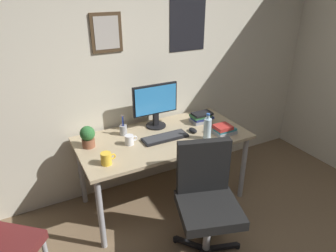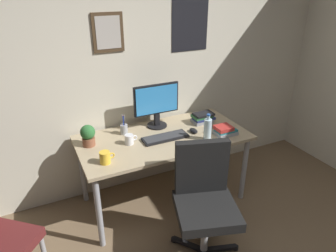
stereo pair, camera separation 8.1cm
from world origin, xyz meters
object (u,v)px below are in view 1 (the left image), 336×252
at_px(keyboard, 165,137).
at_px(coffee_mug_near, 106,159).
at_px(office_chair, 206,196).
at_px(water_bottle, 207,128).
at_px(pen_cup, 123,129).
at_px(book_stack_left, 201,117).
at_px(coffee_mug_far, 130,140).
at_px(monitor, 155,104).
at_px(computer_mouse, 193,130).
at_px(potted_plant, 88,136).
at_px(book_stack_right, 224,130).

xyz_separation_m(keyboard, coffee_mug_near, (-0.61, -0.17, 0.04)).
bearing_deg(office_chair, coffee_mug_near, 142.03).
distance_m(water_bottle, pen_cup, 0.79).
distance_m(office_chair, book_stack_left, 0.98).
bearing_deg(keyboard, coffee_mug_far, 171.86).
bearing_deg(office_chair, keyboard, 92.05).
xyz_separation_m(monitor, coffee_mug_far, (-0.37, -0.24, -0.19)).
height_order(office_chair, keyboard, office_chair).
bearing_deg(water_bottle, computer_mouse, 102.84).
height_order(computer_mouse, coffee_mug_far, coffee_mug_far).
xyz_separation_m(office_chair, pen_cup, (-0.33, 0.92, 0.25)).
height_order(potted_plant, book_stack_right, potted_plant).
height_order(office_chair, coffee_mug_far, office_chair).
bearing_deg(monitor, keyboard, -98.00).
height_order(coffee_mug_far, book_stack_right, coffee_mug_far).
xyz_separation_m(keyboard, potted_plant, (-0.66, 0.18, 0.09)).
xyz_separation_m(coffee_mug_near, pen_cup, (0.30, 0.43, 0.00)).
xyz_separation_m(coffee_mug_near, book_stack_left, (1.11, 0.33, -0.00)).
height_order(office_chair, book_stack_left, office_chair).
height_order(keyboard, coffee_mug_far, coffee_mug_far).
distance_m(computer_mouse, pen_cup, 0.66).
height_order(monitor, water_bottle, monitor).
xyz_separation_m(office_chair, book_stack_left, (0.48, 0.82, 0.25)).
bearing_deg(keyboard, office_chair, -87.95).
xyz_separation_m(keyboard, water_bottle, (0.34, -0.18, 0.09)).
xyz_separation_m(monitor, coffee_mug_near, (-0.65, -0.45, -0.19)).
bearing_deg(coffee_mug_far, keyboard, -8.14).
bearing_deg(monitor, potted_plant, -171.46).
height_order(water_bottle, coffee_mug_near, water_bottle).
height_order(office_chair, coffee_mug_near, office_chair).
xyz_separation_m(coffee_mug_near, potted_plant, (-0.06, 0.35, 0.05)).
distance_m(monitor, keyboard, 0.36).
bearing_deg(book_stack_left, coffee_mug_far, -172.25).
bearing_deg(coffee_mug_near, book_stack_left, 16.64).
distance_m(office_chair, pen_cup, 1.01).
bearing_deg(coffee_mug_far, potted_plant, 158.75).
bearing_deg(office_chair, computer_mouse, 67.32).
xyz_separation_m(keyboard, pen_cup, (-0.31, 0.26, 0.04)).
xyz_separation_m(water_bottle, pen_cup, (-0.65, 0.44, -0.05)).
bearing_deg(monitor, book_stack_right, -41.69).
relative_size(monitor, coffee_mug_far, 3.96).
xyz_separation_m(coffee_mug_far, book_stack_right, (0.87, -0.21, -0.00)).
relative_size(office_chair, potted_plant, 4.87).
relative_size(coffee_mug_near, coffee_mug_far, 1.06).
bearing_deg(water_bottle, potted_plant, 160.41).
distance_m(office_chair, computer_mouse, 0.75).
bearing_deg(pen_cup, potted_plant, -167.24).
height_order(monitor, keyboard, monitor).
bearing_deg(monitor, computer_mouse, -47.49).
xyz_separation_m(office_chair, book_stack_right, (0.52, 0.50, 0.24)).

